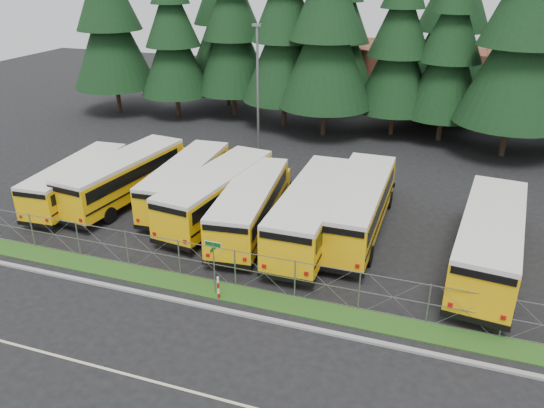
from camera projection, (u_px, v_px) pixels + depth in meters
The scene contains 28 objects.
ground at pixel (262, 279), 26.42m from camera, with size 120.00×120.00×0.00m, color black.
curb at pixel (238, 313), 23.73m from camera, with size 50.00×0.25×0.12m, color gray.
grass_verge at pixel (250, 297), 24.95m from camera, with size 50.00×1.40×0.06m, color #184112.
road_lane_line at pixel (188, 391), 19.55m from camera, with size 50.00×0.12×0.01m, color beige.
chainlink_fence at pixel (255, 272), 25.14m from camera, with size 44.00×0.10×2.00m, color gray, non-canonical shape.
brick_building at pixel (438, 75), 57.75m from camera, with size 22.00×10.00×6.00m, color brown.
bus_0 at pixel (81, 181), 34.46m from camera, with size 2.44×10.35×2.71m, color #FFB008, non-canonical shape.
bus_1 at pixel (128, 178), 34.57m from camera, with size 2.73×11.58×3.04m, color #FFB008, non-canonical shape.
bus_2 at pixel (189, 182), 34.12m from camera, with size 2.58×10.92×2.86m, color #FFB008, non-canonical shape.
bus_3 at pixel (221, 193), 32.29m from camera, with size 2.73×11.56×3.03m, color #FFB008, non-canonical shape.
bus_4 at pixel (252, 206), 30.72m from camera, with size 2.64×11.18×2.93m, color #FFB008, non-canonical shape.
bus_5 at pixel (315, 212), 29.73m from camera, with size 2.89×12.24×3.21m, color #FFB008, non-canonical shape.
bus_6 at pixel (359, 207), 30.32m from camera, with size 2.86×12.13×3.18m, color #FFB008, non-canonical shape.
bus_east at pixel (489, 241), 26.61m from camera, with size 2.91×12.31×3.23m, color #FFB008, non-canonical shape.
street_sign at pixel (214, 257), 24.39m from camera, with size 0.84×0.55×2.81m.
striped_bollard at pixel (218, 288), 24.60m from camera, with size 0.11×0.11×1.20m, color #B20C0C.
light_standard at pixel (258, 86), 41.17m from camera, with size 0.70×0.35×10.14m.
conifer_0 at pixel (109, 20), 51.62m from camera, with size 8.21×8.21×18.16m, color black, non-canonical shape.
conifer_1 at pixel (173, 38), 50.77m from camera, with size 6.89×6.89×15.23m, color black, non-canonical shape.
conifer_2 at pixel (232, 31), 50.78m from camera, with size 7.45×7.45×16.49m, color black, non-canonical shape.
conifer_3 at pixel (285, 32), 47.06m from camera, with size 7.82×7.82×17.29m, color black, non-canonical shape.
conifer_4 at pixel (327, 29), 44.28m from camera, with size 8.30×8.30×18.36m, color black, non-canonical shape.
conifer_5 at pixel (399, 47), 45.07m from camera, with size 6.95×6.95×15.36m, color black, non-canonical shape.
conifer_6 at pixel (450, 52), 43.57m from camera, with size 6.80×6.80×15.04m, color black, non-canonical shape.
conifer_7 at pixel (524, 33), 38.99m from camera, with size 8.62×8.62×19.07m, color black, non-canonical shape.
conifer_10 at pixel (225, 14), 53.95m from camera, with size 8.49×8.49×18.79m, color black, non-canonical shape.
conifer_11 at pixel (343, 35), 52.85m from camera, with size 6.90×6.90×15.26m, color black, non-canonical shape.
conifer_12 at pixel (453, 20), 47.88m from camera, with size 8.58×8.58×18.97m, color black, non-canonical shape.
Camera 1 is at (7.73, -21.04, 14.47)m, focal length 35.00 mm.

